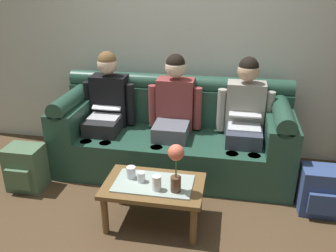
{
  "coord_description": "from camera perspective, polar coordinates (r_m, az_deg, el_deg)",
  "views": [
    {
      "loc": [
        0.58,
        -2.25,
        1.97
      ],
      "look_at": [
        0.02,
        0.76,
        0.66
      ],
      "focal_mm": 38.68,
      "sensor_mm": 36.0,
      "label": 1
    }
  ],
  "objects": [
    {
      "name": "person_left",
      "position": [
        3.88,
        -9.6,
        3.1
      ],
      "size": [
        0.56,
        0.67,
        1.22
      ],
      "color": "#232326",
      "rests_on": "ground_plane"
    },
    {
      "name": "back_wall_patterned",
      "position": [
        4.02,
        2.3,
        15.76
      ],
      "size": [
        6.0,
        0.12,
        2.9
      ],
      "primitive_type": "cube",
      "color": "silver",
      "rests_on": "ground_plane"
    },
    {
      "name": "person_middle",
      "position": [
        3.7,
        0.89,
        2.46
      ],
      "size": [
        0.56,
        0.67,
        1.22
      ],
      "color": "#595B66",
      "rests_on": "ground_plane"
    },
    {
      "name": "cup_far_center",
      "position": [
        2.86,
        -1.79,
        -8.95
      ],
      "size": [
        0.07,
        0.07,
        0.12
      ],
      "primitive_type": "cylinder",
      "color": "white",
      "rests_on": "coffee_table"
    },
    {
      "name": "couch",
      "position": [
        3.82,
        0.88,
        -1.61
      ],
      "size": [
        2.39,
        0.88,
        0.96
      ],
      "color": "#234738",
      "rests_on": "ground_plane"
    },
    {
      "name": "cup_near_right",
      "position": [
        3.03,
        -5.84,
        -7.29
      ],
      "size": [
        0.08,
        0.08,
        0.1
      ],
      "primitive_type": "cylinder",
      "color": "silver",
      "rests_on": "coffee_table"
    },
    {
      "name": "backpack_right",
      "position": [
        3.46,
        22.98,
        -9.44
      ],
      "size": [
        0.36,
        0.3,
        0.42
      ],
      "color": "#33477A",
      "rests_on": "ground_plane"
    },
    {
      "name": "backpack_left",
      "position": [
        3.78,
        -21.53,
        -6.19
      ],
      "size": [
        0.34,
        0.31,
        0.44
      ],
      "color": "#4C6B4C",
      "rests_on": "ground_plane"
    },
    {
      "name": "person_right",
      "position": [
        3.66,
        12.02,
        1.67
      ],
      "size": [
        0.56,
        0.67,
        1.22
      ],
      "color": "#383D4C",
      "rests_on": "ground_plane"
    },
    {
      "name": "cup_near_left",
      "position": [
        2.98,
        -4.26,
        -8.0
      ],
      "size": [
        0.07,
        0.07,
        0.09
      ],
      "primitive_type": "cylinder",
      "color": "silver",
      "rests_on": "coffee_table"
    },
    {
      "name": "ground_plane",
      "position": [
        3.04,
        -3.07,
        -17.17
      ],
      "size": [
        14.0,
        14.0,
        0.0
      ],
      "primitive_type": "plane",
      "color": "#4C3823"
    },
    {
      "name": "flower_vase",
      "position": [
        2.74,
        1.27,
        -5.74
      ],
      "size": [
        0.12,
        0.12,
        0.4
      ],
      "color": "brown",
      "rests_on": "coffee_table"
    },
    {
      "name": "coffee_table",
      "position": [
        3.01,
        -2.28,
        -9.95
      ],
      "size": [
        0.81,
        0.52,
        0.39
      ],
      "color": "brown",
      "rests_on": "ground_plane"
    }
  ]
}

